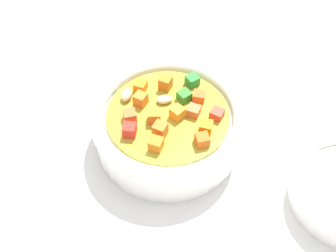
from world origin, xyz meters
The scene contains 3 objects.
ground_plane centered at (0.00, 0.00, -1.00)cm, with size 140.00×140.00×2.00cm, color silver.
soup_bowl_main centered at (0.00, 0.00, 2.86)cm, with size 16.04×16.04×6.01cm.
spoon centered at (7.50, 14.14, 0.41)cm, with size 18.17×14.79×0.85cm.
Camera 1 is at (-21.59, -10.49, 32.14)cm, focal length 38.26 mm.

